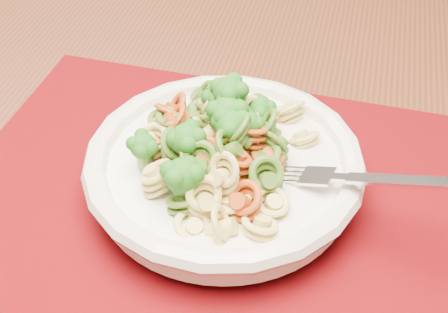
# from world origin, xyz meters

# --- Properties ---
(dining_table) EXTENTS (1.40, 0.97, 0.74)m
(dining_table) POSITION_xyz_m (0.16, -0.11, 0.63)
(dining_table) COLOR #552917
(dining_table) RESTS_ON ground
(placemat) EXTENTS (0.49, 0.40, 0.00)m
(placemat) POSITION_xyz_m (0.18, -0.23, 0.74)
(placemat) COLOR #560403
(placemat) RESTS_ON dining_table
(pasta_bowl) EXTENTS (0.23, 0.23, 0.04)m
(pasta_bowl) POSITION_xyz_m (0.19, -0.21, 0.77)
(pasta_bowl) COLOR silver
(pasta_bowl) RESTS_ON placemat
(pasta_broccoli_heap) EXTENTS (0.20, 0.20, 0.06)m
(pasta_broccoli_heap) POSITION_xyz_m (0.19, -0.21, 0.79)
(pasta_broccoli_heap) COLOR tan
(pasta_broccoli_heap) RESTS_ON pasta_bowl
(fork) EXTENTS (0.18, 0.08, 0.08)m
(fork) POSITION_xyz_m (0.27, -0.23, 0.78)
(fork) COLOR silver
(fork) RESTS_ON pasta_bowl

